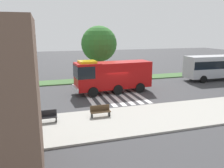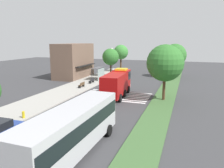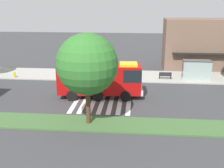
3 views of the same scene
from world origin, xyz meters
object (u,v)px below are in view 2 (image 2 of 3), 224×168
(bench_west_of_shelter, at_px, (82,85))
(fire_hydrant, at_px, (23,115))
(sidewalk_tree_center, at_px, (121,52))
(fire_truck, at_px, (117,82))
(street_lamp, at_px, (112,60))
(median_tree_west, at_px, (175,55))
(sidewalk_tree_west, at_px, (111,57))
(bus_stop_shelter, at_px, (100,71))
(median_tree_far_west, at_px, (165,63))
(bench_near_shelter, at_px, (92,81))
(transit_bus, at_px, (72,128))

(bench_west_of_shelter, relative_size, fire_hydrant, 2.29)
(sidewalk_tree_center, bearing_deg, fire_hydrant, -179.21)
(bench_west_of_shelter, bearing_deg, fire_truck, -112.50)
(street_lamp, relative_size, median_tree_west, 0.87)
(sidewalk_tree_west, height_order, median_tree_west, median_tree_west)
(street_lamp, height_order, sidewalk_tree_west, street_lamp)
(bus_stop_shelter, bearing_deg, street_lamp, -13.69)
(sidewalk_tree_west, xyz_separation_m, sidewalk_tree_center, (7.84, -0.00, 0.64))
(fire_truck, distance_m, bus_stop_shelter, 13.49)
(median_tree_far_west, bearing_deg, fire_hydrant, 133.16)
(median_tree_west, distance_m, fire_hydrant, 35.04)
(sidewalk_tree_center, height_order, fire_hydrant, sidewalk_tree_center)
(fire_truck, distance_m, fire_hydrant, 14.12)
(street_lamp, bearing_deg, bench_near_shelter, 172.85)
(fire_truck, bearing_deg, median_tree_west, -22.73)
(bus_stop_shelter, bearing_deg, median_tree_west, -59.44)
(median_tree_far_west, bearing_deg, bench_near_shelter, 61.67)
(bench_near_shelter, bearing_deg, median_tree_west, -48.85)
(sidewalk_tree_west, distance_m, median_tree_west, 13.99)
(sidewalk_tree_west, bearing_deg, median_tree_far_west, -140.55)
(bench_near_shelter, relative_size, median_tree_far_west, 0.21)
(bench_near_shelter, bearing_deg, fire_hydrant, -176.63)
(fire_truck, bearing_deg, bench_near_shelter, 41.83)
(sidewalk_tree_west, distance_m, sidewalk_tree_center, 7.86)
(fire_truck, distance_m, median_tree_far_west, 7.47)
(street_lamp, bearing_deg, median_tree_far_west, -140.97)
(sidewalk_tree_center, distance_m, fire_hydrant, 36.75)
(sidewalk_tree_west, bearing_deg, bus_stop_shelter, 171.64)
(bench_west_of_shelter, relative_size, sidewalk_tree_center, 0.23)
(fire_truck, bearing_deg, street_lamp, 18.15)
(transit_bus, bearing_deg, sidewalk_tree_west, -163.85)
(bench_near_shelter, relative_size, sidewalk_tree_west, 0.26)
(median_tree_west, bearing_deg, fire_truck, 160.95)
(bench_west_of_shelter, height_order, street_lamp, street_lamp)
(bus_stop_shelter, xyz_separation_m, bench_west_of_shelter, (-8.20, -0.03, -1.30))
(bench_near_shelter, bearing_deg, bus_stop_shelter, 0.47)
(fire_truck, xyz_separation_m, street_lamp, (15.78, 6.32, 1.82))
(median_tree_west, height_order, fire_hydrant, median_tree_west)
(sidewalk_tree_center, bearing_deg, transit_bus, -167.72)
(bench_west_of_shelter, bearing_deg, median_tree_far_west, -103.66)
(sidewalk_tree_center, xyz_separation_m, median_tree_west, (-4.22, -13.51, -0.19))
(bus_stop_shelter, bearing_deg, bench_near_shelter, -179.53)
(transit_bus, bearing_deg, bench_near_shelter, -157.50)
(bus_stop_shelter, bearing_deg, fire_hydrant, -177.11)
(sidewalk_tree_center, bearing_deg, bench_west_of_shelter, 178.16)
(bench_near_shelter, xyz_separation_m, fire_hydrant, (-19.84, -1.17, -0.10))
(bus_stop_shelter, distance_m, median_tree_far_west, 18.66)
(transit_bus, relative_size, sidewalk_tree_west, 1.80)
(bench_near_shelter, xyz_separation_m, median_tree_west, (12.39, -14.18, 4.31))
(bench_west_of_shelter, xyz_separation_m, median_tree_west, (16.59, -14.18, 4.31))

